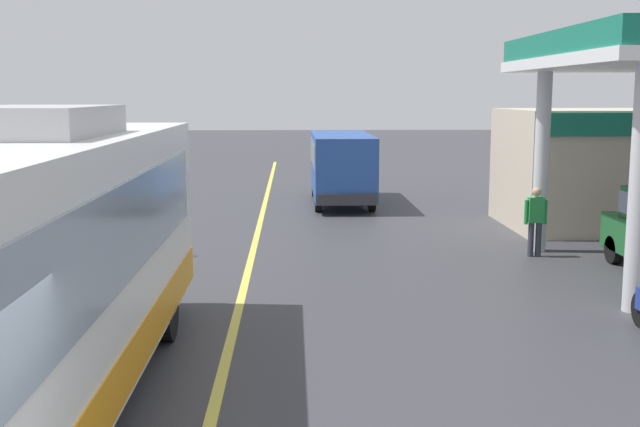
{
  "coord_description": "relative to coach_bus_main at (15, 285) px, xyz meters",
  "views": [
    {
      "loc": [
        0.99,
        -4.54,
        3.83
      ],
      "look_at": [
        1.5,
        10.0,
        1.6
      ],
      "focal_mm": 43.85,
      "sensor_mm": 36.0,
      "label": 1
    }
  ],
  "objects": [
    {
      "name": "lane_divider_stripe",
      "position": [
        2.12,
        10.94,
        -1.72
      ],
      "size": [
        0.16,
        50.0,
        0.01
      ],
      "primitive_type": "cube",
      "color": "#D8CC4C",
      "rests_on": "ground"
    },
    {
      "name": "minibus_opposing_lane",
      "position": [
        4.84,
        18.77,
        -0.25
      ],
      "size": [
        2.04,
        6.13,
        2.44
      ],
      "color": "#264C9E",
      "rests_on": "ground"
    },
    {
      "name": "ground",
      "position": [
        2.12,
        15.94,
        -1.72
      ],
      "size": [
        120.0,
        120.0,
        0.0
      ],
      "primitive_type": "plane",
      "color": "#38383D"
    },
    {
      "name": "coach_bus_main",
      "position": [
        0.0,
        0.0,
        0.0
      ],
      "size": [
        2.6,
        11.04,
        3.69
      ],
      "color": "white",
      "rests_on": "ground"
    },
    {
      "name": "pedestrian_by_shop",
      "position": [
        8.86,
        9.45,
        -0.79
      ],
      "size": [
        0.55,
        0.22,
        1.66
      ],
      "color": "#33333F",
      "rests_on": "ground"
    }
  ]
}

